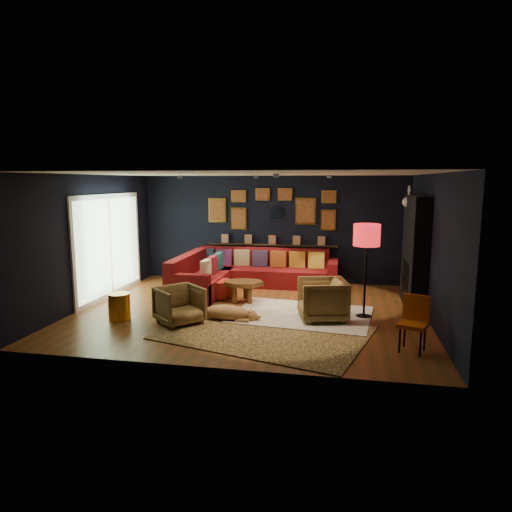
% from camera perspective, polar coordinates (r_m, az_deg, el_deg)
% --- Properties ---
extents(floor, '(6.50, 6.50, 0.00)m').
position_cam_1_polar(floor, '(8.84, -0.70, -6.87)').
color(floor, brown).
rests_on(floor, ground).
extents(room_walls, '(6.50, 6.50, 6.50)m').
position_cam_1_polar(room_walls, '(8.54, -0.72, 3.45)').
color(room_walls, black).
rests_on(room_walls, ground).
extents(sectional, '(3.41, 2.69, 0.86)m').
position_cam_1_polar(sectional, '(10.61, -1.99, -2.34)').
color(sectional, maroon).
rests_on(sectional, ground).
extents(ledge, '(3.20, 0.12, 0.04)m').
position_cam_1_polar(ledge, '(11.24, 2.04, 1.41)').
color(ledge, black).
rests_on(ledge, room_walls).
extents(gallery_wall, '(3.15, 0.04, 1.02)m').
position_cam_1_polar(gallery_wall, '(11.19, 2.03, 5.95)').
color(gallery_wall, gold).
rests_on(gallery_wall, room_walls).
extents(sunburst_mirror, '(0.47, 0.16, 0.47)m').
position_cam_1_polar(sunburst_mirror, '(11.18, 2.60, 5.39)').
color(sunburst_mirror, silver).
rests_on(sunburst_mirror, room_walls).
extents(fireplace, '(0.31, 1.60, 2.20)m').
position_cam_1_polar(fireplace, '(9.43, 19.19, -0.01)').
color(fireplace, black).
rests_on(fireplace, ground).
extents(deer_head, '(0.50, 0.28, 0.45)m').
position_cam_1_polar(deer_head, '(9.83, 19.37, 6.39)').
color(deer_head, white).
rests_on(deer_head, fireplace).
extents(sliding_door, '(0.06, 2.80, 2.20)m').
position_cam_1_polar(sliding_door, '(10.28, -17.86, 1.24)').
color(sliding_door, white).
rests_on(sliding_door, ground).
extents(ceiling_spots, '(3.30, 2.50, 0.06)m').
position_cam_1_polar(ceiling_spots, '(9.28, 0.27, 9.91)').
color(ceiling_spots, black).
rests_on(ceiling_spots, room_walls).
extents(shag_rug, '(2.68, 2.08, 0.03)m').
position_cam_1_polar(shag_rug, '(8.58, 5.73, -7.32)').
color(shag_rug, silver).
rests_on(shag_rug, ground).
extents(leopard_rug, '(3.70, 3.07, 0.02)m').
position_cam_1_polar(leopard_rug, '(7.62, 1.24, -9.50)').
color(leopard_rug, tan).
rests_on(leopard_rug, ground).
extents(coffee_table, '(0.94, 0.77, 0.42)m').
position_cam_1_polar(coffee_table, '(9.33, -1.57, -3.67)').
color(coffee_table, brown).
rests_on(coffee_table, shag_rug).
extents(pouf, '(0.54, 0.54, 0.35)m').
position_cam_1_polar(pouf, '(9.75, -4.45, -4.08)').
color(pouf, maroon).
rests_on(pouf, shag_rug).
extents(armchair_left, '(0.97, 0.97, 0.73)m').
position_cam_1_polar(armchair_left, '(8.09, -9.56, -5.86)').
color(armchair_left, '#B98F48').
rests_on(armchair_left, ground).
extents(armchair_right, '(0.92, 0.96, 0.83)m').
position_cam_1_polar(armchair_right, '(8.24, 8.30, -5.18)').
color(armchair_right, '#B98F48').
rests_on(armchair_right, ground).
extents(gold_stool, '(0.39, 0.39, 0.49)m').
position_cam_1_polar(gold_stool, '(8.59, -16.72, -6.08)').
color(gold_stool, gold).
rests_on(gold_stool, ground).
extents(orange_chair, '(0.50, 0.50, 0.82)m').
position_cam_1_polar(orange_chair, '(7.11, 19.19, -7.40)').
color(orange_chair, black).
rests_on(orange_chair, ground).
extents(floor_lamp, '(0.47, 0.47, 1.72)m').
position_cam_1_polar(floor_lamp, '(8.34, 13.67, 2.08)').
color(floor_lamp, black).
rests_on(floor_lamp, ground).
extents(dog, '(1.19, 0.63, 0.37)m').
position_cam_1_polar(dog, '(8.22, -3.59, -6.70)').
color(dog, '#B27C4D').
rests_on(dog, leopard_rug).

